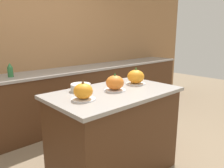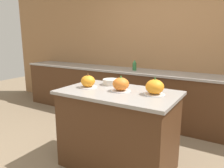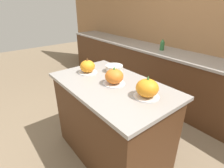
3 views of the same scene
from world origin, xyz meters
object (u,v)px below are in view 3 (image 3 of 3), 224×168
(pumpkin_cake_center, at_px, (114,77))
(pumpkin_cake_right, at_px, (147,88))
(bottle_tall, at_px, (162,45))
(pumpkin_cake_left, at_px, (88,67))
(mixing_bowl, at_px, (114,68))

(pumpkin_cake_center, bearing_deg, pumpkin_cake_right, 7.95)
(pumpkin_cake_center, height_order, bottle_tall, bottle_tall)
(pumpkin_cake_left, relative_size, mixing_bowl, 1.07)
(bottle_tall, bearing_deg, pumpkin_cake_center, -70.15)
(pumpkin_cake_left, xyz_separation_m, pumpkin_cake_right, (0.79, 0.10, 0.01))
(pumpkin_cake_left, relative_size, pumpkin_cake_right, 0.97)
(pumpkin_cake_right, relative_size, bottle_tall, 1.18)
(pumpkin_cake_left, xyz_separation_m, bottle_tall, (-0.11, 1.51, 0.01))
(pumpkin_cake_center, distance_m, pumpkin_cake_right, 0.38)
(pumpkin_cake_left, bearing_deg, pumpkin_cake_right, 7.11)
(pumpkin_cake_left, relative_size, bottle_tall, 1.14)
(pumpkin_cake_left, bearing_deg, pumpkin_cake_center, 6.35)
(pumpkin_cake_left, relative_size, pumpkin_cake_center, 0.97)
(mixing_bowl, bearing_deg, pumpkin_cake_left, -120.40)
(pumpkin_cake_left, height_order, pumpkin_cake_right, pumpkin_cake_right)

